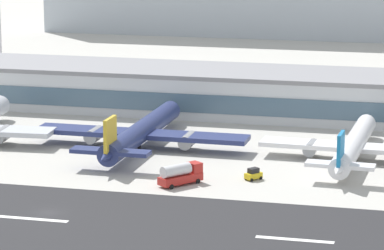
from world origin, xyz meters
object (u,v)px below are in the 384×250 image
service_baggage_tug_1 (253,174)px  service_fuel_truck_0 (181,174)px  terminal_building (196,90)px  airliner_blue_tail_gate_2 (353,147)px  airliner_gold_tail_gate_1 (139,133)px

service_baggage_tug_1 → service_fuel_truck_0: bearing=-23.8°
terminal_building → service_fuel_truck_0: bearing=-78.7°
airliner_blue_tail_gate_2 → service_baggage_tug_1: (-16.40, -17.63, -1.97)m
airliner_blue_tail_gate_2 → service_baggage_tug_1: airliner_blue_tail_gate_2 is taller
airliner_gold_tail_gate_1 → terminal_building: bearing=-2.5°
terminal_building → airliner_blue_tail_gate_2: (41.28, -39.76, -2.23)m
terminal_building → airliner_blue_tail_gate_2: 57.36m
airliner_gold_tail_gate_1 → service_baggage_tug_1: size_ratio=14.10×
airliner_gold_tail_gate_1 → service_fuel_truck_0: airliner_gold_tail_gate_1 is taller
airliner_blue_tail_gate_2 → service_baggage_tug_1: 24.16m
service_fuel_truck_0 → service_baggage_tug_1: size_ratio=2.36×
airliner_gold_tail_gate_1 → airliner_blue_tail_gate_2: airliner_gold_tail_gate_1 is taller
service_fuel_truck_0 → airliner_gold_tail_gate_1: bearing=70.1°
airliner_gold_tail_gate_1 → service_baggage_tug_1: bearing=-122.1°
service_baggage_tug_1 → terminal_building: bearing=-118.8°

